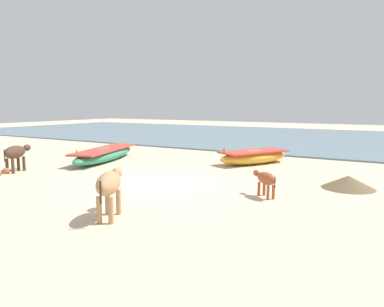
# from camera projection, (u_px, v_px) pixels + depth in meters

# --- Properties ---
(ground) EXTENTS (80.00, 80.00, 0.00)m
(ground) POSITION_uv_depth(u_px,v_px,m) (160.00, 184.00, 11.24)
(ground) COLOR beige
(sea_water) EXTENTS (60.00, 20.00, 0.08)m
(sea_water) POSITION_uv_depth(u_px,v_px,m) (306.00, 138.00, 26.35)
(sea_water) COLOR slate
(sea_water) RESTS_ON ground
(fishing_boat_2) EXTENTS (2.58, 5.02, 0.74)m
(fishing_boat_2) POSITION_uv_depth(u_px,v_px,m) (105.00, 154.00, 15.74)
(fishing_boat_2) COLOR #338C66
(fishing_boat_2) RESTS_ON ground
(fishing_boat_3) EXTENTS (2.52, 3.45, 0.75)m
(fishing_boat_3) POSITION_uv_depth(u_px,v_px,m) (254.00, 157.00, 14.97)
(fishing_boat_3) COLOR gold
(fishing_boat_3) RESTS_ON ground
(cow_adult_dark) EXTENTS (0.79, 1.43, 0.95)m
(cow_adult_dark) POSITION_uv_depth(u_px,v_px,m) (16.00, 153.00, 13.14)
(cow_adult_dark) COLOR #4C3323
(cow_adult_dark) RESTS_ON ground
(calf_near_rust) EXTENTS (0.92, 0.77, 0.67)m
(calf_near_rust) POSITION_uv_depth(u_px,v_px,m) (266.00, 179.00, 9.52)
(calf_near_rust) COLOR #9E4C28
(calf_near_rust) RESTS_ON ground
(cow_second_adult_tan) EXTENTS (1.01, 1.46, 1.01)m
(cow_second_adult_tan) POSITION_uv_depth(u_px,v_px,m) (109.00, 185.00, 7.73)
(cow_second_adult_tan) COLOR tan
(cow_second_adult_tan) RESTS_ON ground
(debris_pile_0) EXTENTS (2.12, 2.12, 0.38)m
(debris_pile_0) POSITION_uv_depth(u_px,v_px,m) (348.00, 182.00, 10.56)
(debris_pile_0) COLOR brown
(debris_pile_0) RESTS_ON ground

